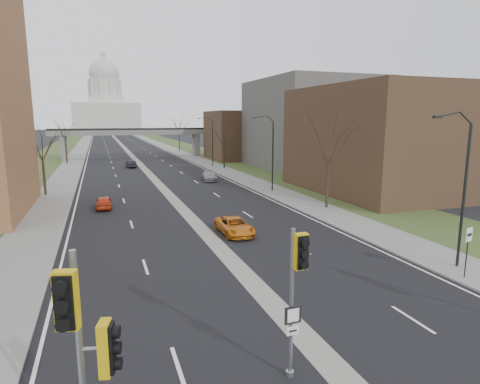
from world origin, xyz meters
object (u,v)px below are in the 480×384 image
car_left_far (131,164)px  car_right_mid (209,176)px  speed_limit_sign (468,243)px  signal_pole_left (86,340)px  car_right_near (235,226)px  car_left_near (104,202)px  signal_pole_median (297,279)px

car_left_far → car_right_mid: bearing=108.6°
car_right_mid → speed_limit_sign: bearing=-76.4°
signal_pole_left → car_right_near: size_ratio=1.28×
car_left_near → car_right_mid: (14.03, 13.85, 0.03)m
signal_pole_left → speed_limit_sign: (18.44, 6.51, -1.73)m
car_left_near → signal_pole_left: bearing=90.5°
signal_pole_left → signal_pole_median: signal_pole_left is taller
speed_limit_sign → car_right_mid: 38.41m
speed_limit_sign → car_left_far: (-12.81, 57.18, -1.36)m
signal_pole_median → speed_limit_sign: (12.41, 4.60, -1.54)m
signal_pole_left → speed_limit_sign: bearing=34.5°
signal_pole_left → car_left_near: signal_pole_left is taller
signal_pole_median → car_left_near: size_ratio=1.41×
signal_pole_median → car_left_far: (-0.41, 61.78, -2.90)m
car_right_near → speed_limit_sign: bearing=-54.5°
signal_pole_median → signal_pole_left: bearing=-164.4°
car_left_far → car_right_near: 45.26m
signal_pole_median → car_left_near: (-5.38, 28.96, -2.91)m
signal_pole_median → car_right_mid: (8.66, 42.80, -2.88)m
signal_pole_left → car_left_far: 64.01m
signal_pole_median → car_right_mid: signal_pole_median is taller
signal_pole_median → car_left_far: 61.85m
car_left_near → car_right_near: (8.97, -12.26, 0.00)m
car_right_mid → signal_pole_left: bearing=-100.2°
car_left_far → car_right_mid: car_right_mid is taller
speed_limit_sign → car_left_near: speed_limit_sign is taller
speed_limit_sign → car_left_near: 30.19m
car_right_near → car_right_mid: (5.06, 26.11, 0.03)m
car_left_far → car_right_mid: (9.06, -18.98, 0.02)m
speed_limit_sign → car_right_near: speed_limit_sign is taller
car_left_near → car_left_far: bearing=-96.9°
speed_limit_sign → car_right_mid: speed_limit_sign is taller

